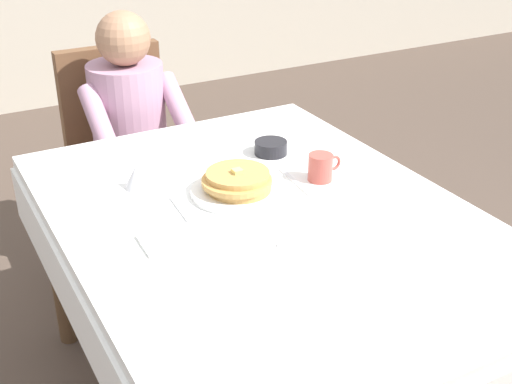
{
  "coord_description": "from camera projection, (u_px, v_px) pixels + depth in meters",
  "views": [
    {
      "loc": [
        -0.82,
        -1.43,
        1.65
      ],
      "look_at": [
        -0.01,
        0.04,
        0.79
      ],
      "focal_mm": 46.97,
      "sensor_mm": 36.0,
      "label": 1
    }
  ],
  "objects": [
    {
      "name": "bowl_butter",
      "position": [
        271.0,
        148.0,
        2.25
      ],
      "size": [
        0.11,
        0.11,
        0.04
      ],
      "primitive_type": "cylinder",
      "color": "black",
      "rests_on": "dining_table_main"
    },
    {
      "name": "spoon_near_edge",
      "position": [
        304.0,
        241.0,
        1.74
      ],
      "size": [
        0.15,
        0.05,
        0.0
      ],
      "primitive_type": "cube",
      "rotation": [
        0.0,
        0.0,
        -0.21
      ],
      "color": "silver",
      "rests_on": "dining_table_main"
    },
    {
      "name": "chair_diner",
      "position": [
        123.0,
        144.0,
        2.87
      ],
      "size": [
        0.44,
        0.45,
        0.93
      ],
      "rotation": [
        0.0,
        0.0,
        3.14
      ],
      "color": "brown",
      "rests_on": "ground"
    },
    {
      "name": "napkin_folded",
      "position": [
        173.0,
        239.0,
        1.75
      ],
      "size": [
        0.17,
        0.13,
        0.01
      ],
      "primitive_type": "cube",
      "rotation": [
        0.0,
        0.0,
        -0.04
      ],
      "color": "white",
      "rests_on": "dining_table_main"
    },
    {
      "name": "plate_breakfast",
      "position": [
        238.0,
        191.0,
        1.99
      ],
      "size": [
        0.28,
        0.28,
        0.02
      ],
      "primitive_type": "cylinder",
      "color": "white",
      "rests_on": "dining_table_main"
    },
    {
      "name": "breakfast_stack",
      "position": [
        238.0,
        181.0,
        1.97
      ],
      "size": [
        0.21,
        0.21,
        0.06
      ],
      "color": "tan",
      "rests_on": "plate_breakfast"
    },
    {
      "name": "cup_coffee",
      "position": [
        321.0,
        167.0,
        2.06
      ],
      "size": [
        0.11,
        0.08,
        0.08
      ],
      "color": "#B24C42",
      "rests_on": "dining_table_main"
    },
    {
      "name": "fork_left_of_plate",
      "position": [
        181.0,
        210.0,
        1.89
      ],
      "size": [
        0.03,
        0.18,
        0.0
      ],
      "primitive_type": "cube",
      "rotation": [
        0.0,
        0.0,
        1.49
      ],
      "color": "silver",
      "rests_on": "dining_table_main"
    },
    {
      "name": "diner_person",
      "position": [
        132.0,
        125.0,
        2.69
      ],
      "size": [
        0.4,
        0.43,
        1.12
      ],
      "rotation": [
        0.0,
        0.0,
        3.14
      ],
      "color": "#B2849E",
      "rests_on": "ground"
    },
    {
      "name": "syrup_pitcher",
      "position": [
        137.0,
        176.0,
        2.01
      ],
      "size": [
        0.08,
        0.08,
        0.07
      ],
      "color": "silver",
      "rests_on": "dining_table_main"
    },
    {
      "name": "knife_right_of_plate",
      "position": [
        295.0,
        182.0,
        2.06
      ],
      "size": [
        0.03,
        0.2,
        0.0
      ],
      "primitive_type": "cube",
      "rotation": [
        0.0,
        0.0,
        1.49
      ],
      "color": "silver",
      "rests_on": "dining_table_main"
    },
    {
      "name": "dining_table_main",
      "position": [
        265.0,
        241.0,
        1.92
      ],
      "size": [
        1.12,
        1.52,
        0.74
      ],
      "color": "white",
      "rests_on": "ground"
    }
  ]
}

